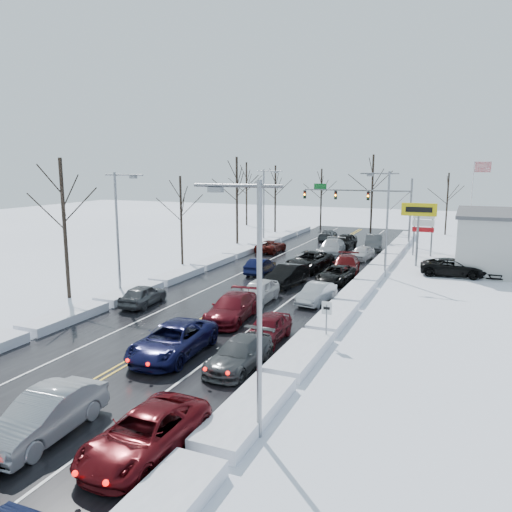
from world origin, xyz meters
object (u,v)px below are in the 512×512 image
at_px(tires_plus_sign, 419,214).
at_px(flagpole, 473,197).
at_px(traffic_signal_mast, 368,199).
at_px(oncoming_car_0, 260,274).

bearing_deg(tires_plus_sign, flagpole, 71.56).
bearing_deg(flagpole, traffic_signal_mast, -170.27).
bearing_deg(traffic_signal_mast, tires_plus_sign, -59.54).
distance_m(traffic_signal_mast, oncoming_car_0, 22.35).
xyz_separation_m(flagpole, oncoming_car_0, (-17.03, -23.02, -5.93)).
distance_m(flagpole, oncoming_car_0, 29.24).
relative_size(traffic_signal_mast, oncoming_car_0, 3.12).
xyz_separation_m(traffic_signal_mast, flagpole, (11.72, 2.01, 0.45)).
bearing_deg(traffic_signal_mast, flagpole, 9.73).
height_order(flagpole, oncoming_car_0, flagpole).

